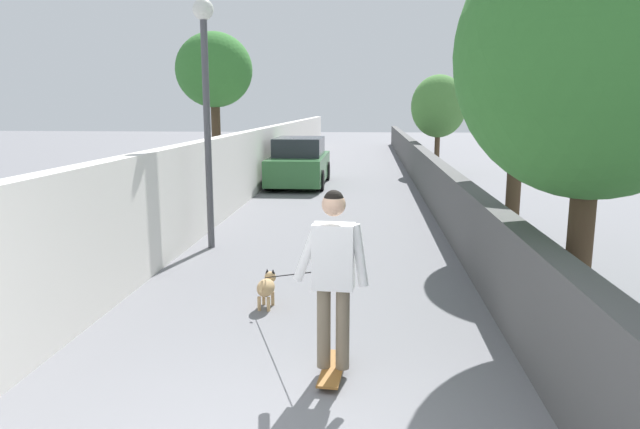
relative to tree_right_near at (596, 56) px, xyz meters
name	(u,v)px	position (x,y,z in m)	size (l,w,h in m)	color
ground_plane	(340,190)	(11.00, 3.20, -3.05)	(80.00, 80.00, 0.00)	slate
wall_left	(244,166)	(9.00, 5.74, -2.13)	(48.00, 0.30, 1.85)	silver
fence_right	(432,180)	(9.00, 0.66, -2.44)	(48.00, 0.30, 1.22)	#4C4C4C
tree_right_near	(596,56)	(0.00, 0.00, 0.00)	(2.93, 2.93, 4.59)	#473523
tree_left_mid	(214,71)	(10.00, 6.74, 0.45)	(2.16, 2.16, 4.60)	#473523
tree_right_far	(522,57)	(4.50, -0.37, 0.36)	(2.38, 2.38, 4.68)	#473523
tree_right_distant	(439,107)	(16.00, -0.28, -0.53)	(2.07, 2.07, 3.71)	brown
lamp_post	(206,81)	(3.59, 5.19, -0.09)	(0.36, 0.36, 4.33)	#4C4C51
skateboard	(333,369)	(-1.31, 2.66, -2.99)	(0.81, 0.26, 0.08)	brown
person_skateboarder	(333,266)	(-1.31, 2.66, -1.97)	(0.25, 0.71, 1.71)	#726651
dog	(267,286)	(0.52, 3.62, -2.78)	(2.12, 1.10, 1.06)	tan
car_near	(299,163)	(12.16, 4.59, -2.34)	(4.22, 1.80, 1.54)	#336B38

